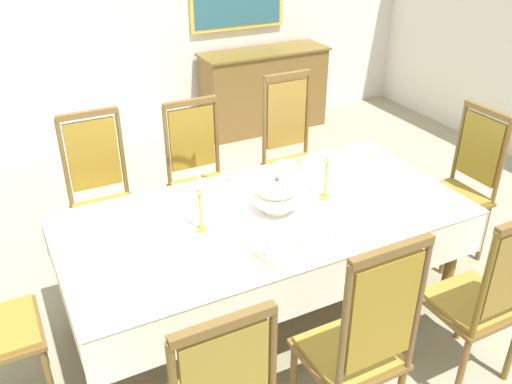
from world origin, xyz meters
name	(u,v)px	position (x,y,z in m)	size (l,w,h in m)	color
ground	(246,291)	(0.00, 0.00, -0.02)	(6.86, 5.68, 0.04)	#9D987D
dining_table	(266,224)	(0.00, -0.28, 0.69)	(2.36, 1.14, 0.76)	brown
tablecloth	(266,222)	(0.00, -0.28, 0.70)	(2.38, 1.16, 0.29)	white
chair_north_a	(103,195)	(-0.75, 0.70, 0.59)	(0.44, 0.42, 1.16)	brown
chair_south_b	(360,343)	(-0.03, -1.26, 0.61)	(0.44, 0.42, 1.21)	brown
chair_north_b	(200,175)	(-0.03, 0.70, 0.58)	(0.44, 0.42, 1.12)	brown
chair_south_c	(484,297)	(0.76, -1.25, 0.57)	(0.44, 0.42, 1.12)	brown
chair_north_c	(293,151)	(0.76, 0.70, 0.60)	(0.44, 0.42, 1.21)	brown
chair_head_east	(461,184)	(1.58, -0.28, 0.58)	(0.42, 0.44, 1.13)	brown
soup_tureen	(277,195)	(0.07, -0.28, 0.87)	(0.28, 0.28, 0.22)	white
candlestick_west	(200,208)	(-0.41, -0.28, 0.91)	(0.07, 0.07, 0.36)	gold
candlestick_east	(326,176)	(0.41, -0.28, 0.91)	(0.07, 0.07, 0.37)	gold
bowl_near_left	(286,166)	(0.40, 0.19, 0.78)	(0.16, 0.16, 0.03)	white
bowl_near_right	(283,249)	(-0.11, -0.68, 0.79)	(0.19, 0.19, 0.05)	white
bowl_far_left	(351,232)	(0.31, -0.69, 0.78)	(0.16, 0.16, 0.04)	white
spoon_primary	(299,163)	(0.52, 0.21, 0.77)	(0.06, 0.17, 0.01)	gold
spoon_secondary	(259,257)	(-0.24, -0.65, 0.77)	(0.05, 0.18, 0.01)	gold
sideboard	(264,90)	(1.48, 2.56, 0.45)	(1.44, 0.48, 0.90)	brown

